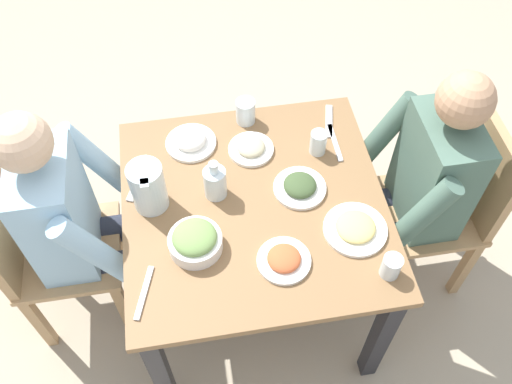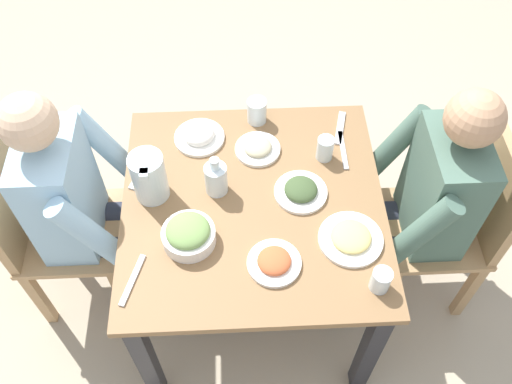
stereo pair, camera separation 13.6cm
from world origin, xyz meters
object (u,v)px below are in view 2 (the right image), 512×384
at_px(dining_table, 253,222).
at_px(plate_rice_curry, 274,262).
at_px(diner_far, 91,202).
at_px(chair_near, 457,220).
at_px(plate_beans, 258,148).
at_px(water_pitcher, 149,177).
at_px(water_glass_far_left, 257,111).
at_px(salad_bowl, 188,234).
at_px(diner_near, 414,200).
at_px(oil_carafe, 216,180).
at_px(plate_yoghurt, 199,135).
at_px(plate_dolmas, 301,191).
at_px(plate_fries, 351,238).
at_px(water_glass_near_right, 325,148).
at_px(chair_far, 47,225).
at_px(water_glass_far_right, 381,280).

xyz_separation_m(dining_table, plate_rice_curry, (-0.24, -0.06, 0.13)).
relative_size(diner_far, plate_rice_curry, 6.54).
bearing_deg(dining_table, chair_near, -86.43).
bearing_deg(dining_table, plate_beans, -6.45).
xyz_separation_m(water_pitcher, water_glass_far_left, (0.34, -0.38, -0.05)).
bearing_deg(water_glass_far_left, salad_bowl, 155.16).
bearing_deg(diner_near, chair_near, -90.00).
relative_size(water_glass_far_left, oil_carafe, 0.61).
bearing_deg(diner_far, plate_yoghurt, -62.70).
bearing_deg(plate_dolmas, plate_fries, -143.70).
relative_size(plate_beans, water_glass_near_right, 1.79).
bearing_deg(salad_bowl, water_glass_far_left, -24.84).
bearing_deg(salad_bowl, chair_far, 67.51).
xyz_separation_m(chair_near, plate_yoghurt, (0.26, 0.99, 0.26)).
bearing_deg(water_glass_far_right, plate_yoghurt, 41.39).
distance_m(chair_near, water_glass_near_right, 0.62).
distance_m(salad_bowl, plate_dolmas, 0.43).
bearing_deg(diner_near, chair_far, 87.98).
distance_m(diner_near, plate_yoghurt, 0.84).
xyz_separation_m(chair_far, water_glass_far_left, (0.30, -0.83, 0.29)).
bearing_deg(plate_dolmas, chair_near, -88.62).
height_order(salad_bowl, water_glass_far_right, salad_bowl).
bearing_deg(plate_fries, chair_near, -66.01).
relative_size(water_glass_far_left, water_glass_near_right, 1.05).
bearing_deg(water_pitcher, water_glass_far_right, -118.60).
bearing_deg(plate_rice_curry, plate_fries, -73.25).
xyz_separation_m(plate_beans, plate_rice_curry, (-0.49, -0.03, 0.00)).
distance_m(plate_dolmas, plate_rice_curry, 0.30).
distance_m(dining_table, oil_carafe, 0.22).
bearing_deg(plate_dolmas, plate_rice_curry, 158.08).
relative_size(plate_yoghurt, water_glass_far_right, 2.25).
bearing_deg(oil_carafe, chair_far, 87.21).
xyz_separation_m(chair_near, oil_carafe, (0.02, 0.93, 0.29)).
relative_size(plate_yoghurt, plate_dolmas, 1.01).
xyz_separation_m(salad_bowl, plate_beans, (0.38, -0.25, -0.03)).
bearing_deg(chair_near, water_glass_far_left, 65.73).
relative_size(diner_near, water_pitcher, 6.09).
bearing_deg(oil_carafe, diner_near, -91.29).
bearing_deg(water_glass_near_right, water_glass_far_left, 50.35).
relative_size(water_pitcher, oil_carafe, 1.16).
relative_size(salad_bowl, water_glass_far_right, 2.09).
bearing_deg(dining_table, plate_dolmas, -78.36).
bearing_deg(diner_near, water_pitcher, 89.38).
distance_m(plate_fries, water_glass_far_left, 0.63).
distance_m(water_glass_far_left, water_glass_near_right, 0.31).
relative_size(chair_far, plate_dolmas, 4.58).
bearing_deg(water_glass_near_right, chair_near, -105.65).
height_order(plate_fries, plate_beans, plate_fries).
bearing_deg(diner_near, plate_fries, 127.45).
relative_size(water_pitcher, plate_rice_curry, 1.07).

